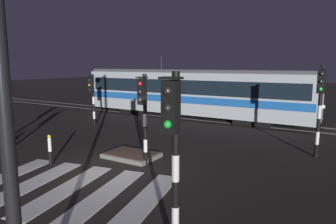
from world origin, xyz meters
TOP-DOWN VIEW (x-y plane):
  - ground_plane at (0.00, 0.00)m, footprint 120.00×120.00m
  - rail_near at (0.00, 10.14)m, footprint 80.00×0.12m
  - rail_far at (0.00, 11.58)m, footprint 80.00×0.12m
  - crosswalk_zebra at (0.00, -1.82)m, footprint 6.29×4.93m
  - traffic_island at (-0.26, 1.57)m, footprint 1.99×1.40m
  - traffic_light_median_centre at (0.69, 1.07)m, footprint 0.36×0.42m
  - traffic_light_corner_far_right at (5.89, 5.21)m, footprint 0.36×0.42m
  - traffic_light_corner_far_left at (-5.90, 5.21)m, footprint 0.36×0.42m
  - traffic_light_corner_near_right at (4.23, -3.00)m, footprint 0.36×0.42m
  - tram at (-2.34, 10.86)m, footprint 16.05×2.58m
  - bollard_island_edge at (-2.21, -0.64)m, footprint 0.12×0.12m

SIDE VIEW (x-z plane):
  - ground_plane at x=0.00m, z-range 0.00..0.00m
  - crosswalk_zebra at x=0.00m, z-range 0.00..0.02m
  - rail_near at x=0.00m, z-range 0.00..0.03m
  - rail_far at x=0.00m, z-range 0.00..0.03m
  - traffic_island at x=-0.26m, z-range 0.00..0.18m
  - bollard_island_edge at x=-2.21m, z-range 0.00..1.11m
  - tram at x=-2.34m, z-range -0.33..3.82m
  - traffic_light_corner_far_left at x=-5.90m, z-range 0.48..3.50m
  - traffic_light_median_centre at x=0.69m, z-range 0.52..3.77m
  - traffic_light_corner_near_right at x=4.23m, z-range 0.55..4.01m
  - traffic_light_corner_far_right at x=5.89m, z-range 0.57..4.12m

